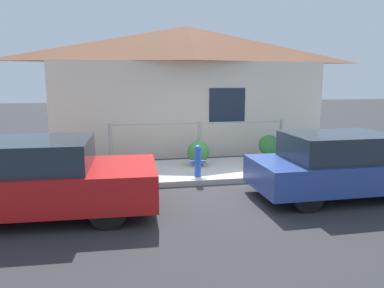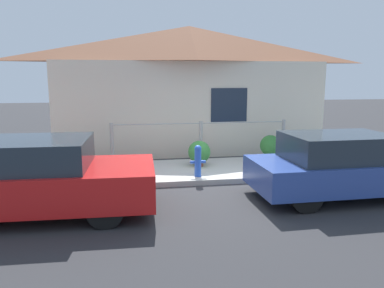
{
  "view_description": "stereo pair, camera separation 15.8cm",
  "coord_description": "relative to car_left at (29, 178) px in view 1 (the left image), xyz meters",
  "views": [
    {
      "loc": [
        -2.1,
        -7.86,
        2.38
      ],
      "look_at": [
        -0.55,
        0.3,
        0.9
      ],
      "focal_mm": 35.0,
      "sensor_mm": 36.0,
      "label": 1
    },
    {
      "loc": [
        -1.95,
        -7.89,
        2.38
      ],
      "look_at": [
        -0.55,
        0.3,
        0.9
      ],
      "focal_mm": 35.0,
      "sensor_mm": 36.0,
      "label": 2
    }
  ],
  "objects": [
    {
      "name": "potted_plant_by_fence",
      "position": [
        0.44,
        2.59,
        -0.18
      ],
      "size": [
        0.54,
        0.54,
        0.66
      ],
      "color": "brown",
      "rests_on": "sidewalk"
    },
    {
      "name": "car_left",
      "position": [
        0.0,
        0.0,
        0.0
      ],
      "size": [
        4.29,
        1.92,
        1.34
      ],
      "rotation": [
        0.0,
        0.0,
        -0.03
      ],
      "color": "red",
      "rests_on": "ground_plane"
    },
    {
      "name": "car_right",
      "position": [
        5.9,
        -0.0,
        -0.03
      ],
      "size": [
        3.68,
        1.65,
        1.29
      ],
      "rotation": [
        0.0,
        0.0,
        0.01
      ],
      "color": "#2D4793",
      "rests_on": "ground_plane"
    },
    {
      "name": "fire_hydrant",
      "position": [
        3.28,
        1.6,
        -0.17
      ],
      "size": [
        0.36,
        0.16,
        0.73
      ],
      "color": "blue",
      "rests_on": "sidewalk"
    },
    {
      "name": "sidewalk",
      "position": [
        3.69,
        2.36,
        -0.61
      ],
      "size": [
        24.0,
        2.24,
        0.13
      ],
      "color": "#B2AFA8",
      "rests_on": "ground_plane"
    },
    {
      "name": "house",
      "position": [
        3.69,
        5.17,
        2.5
      ],
      "size": [
        8.58,
        2.23,
        3.96
      ],
      "color": "beige",
      "rests_on": "ground_plane"
    },
    {
      "name": "potted_plant_near_hydrant",
      "position": [
        3.51,
        2.61,
        -0.19
      ],
      "size": [
        0.58,
        0.58,
        0.66
      ],
      "color": "#9E5638",
      "rests_on": "sidewalk"
    },
    {
      "name": "ground_plane",
      "position": [
        3.69,
        1.24,
        -0.67
      ],
      "size": [
        60.0,
        60.0,
        0.0
      ],
      "primitive_type": "plane",
      "color": "#2D2D30"
    },
    {
      "name": "fence",
      "position": [
        3.69,
        3.33,
        0.05
      ],
      "size": [
        4.9,
        0.1,
        1.07
      ],
      "color": "#999993",
      "rests_on": "sidewalk"
    },
    {
      "name": "potted_plant_corner",
      "position": [
        5.54,
        2.9,
        -0.14
      ],
      "size": [
        0.57,
        0.57,
        0.71
      ],
      "color": "#9E5638",
      "rests_on": "sidewalk"
    }
  ]
}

